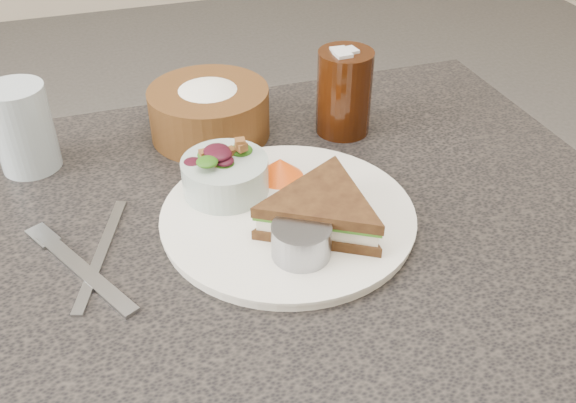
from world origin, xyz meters
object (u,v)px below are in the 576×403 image
at_px(salad_bowl, 225,170).
at_px(dressing_ramekin, 301,241).
at_px(dinner_plate, 288,217).
at_px(cola_glass, 344,89).
at_px(water_glass, 23,128).
at_px(sandwich, 323,211).
at_px(bread_basket, 209,104).

bearing_deg(salad_bowl, dressing_ramekin, -71.19).
height_order(dinner_plate, cola_glass, cola_glass).
xyz_separation_m(dinner_plate, salad_bowl, (-0.06, 0.07, 0.04)).
xyz_separation_m(salad_bowl, dressing_ramekin, (0.05, -0.15, -0.01)).
bearing_deg(dinner_plate, water_glass, 142.34).
distance_m(salad_bowl, dressing_ramekin, 0.16).
bearing_deg(dinner_plate, sandwich, -51.93).
bearing_deg(bread_basket, water_glass, -178.06).
bearing_deg(cola_glass, dressing_ramekin, -120.76).
bearing_deg(dressing_ramekin, salad_bowl, 108.81).
relative_size(dinner_plate, water_glass, 2.56).
xyz_separation_m(dressing_ramekin, water_glass, (-0.29, 0.31, 0.03)).
height_order(bread_basket, water_glass, water_glass).
xyz_separation_m(sandwich, dressing_ramekin, (-0.04, -0.04, -0.00)).
xyz_separation_m(salad_bowl, cola_glass, (0.21, 0.12, 0.02)).
bearing_deg(bread_basket, salad_bowl, -95.92).
distance_m(bread_basket, cola_glass, 0.20).
bearing_deg(cola_glass, salad_bowl, -150.21).
relative_size(dressing_ramekin, water_glass, 0.56).
height_order(dinner_plate, water_glass, water_glass).
bearing_deg(dressing_ramekin, water_glass, 132.97).
height_order(cola_glass, water_glass, cola_glass).
xyz_separation_m(dinner_plate, water_glass, (-0.30, 0.23, 0.05)).
bearing_deg(sandwich, dinner_plate, 158.90).
height_order(sandwich, bread_basket, bread_basket).
xyz_separation_m(sandwich, water_glass, (-0.33, 0.27, 0.02)).
bearing_deg(cola_glass, bread_basket, 165.31).
distance_m(sandwich, bread_basket, 0.29).
xyz_separation_m(dinner_plate, dressing_ramekin, (-0.01, -0.08, 0.03)).
distance_m(dinner_plate, salad_bowl, 0.10).
relative_size(salad_bowl, dressing_ramekin, 1.63).
bearing_deg(water_glass, salad_bowl, -34.20).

